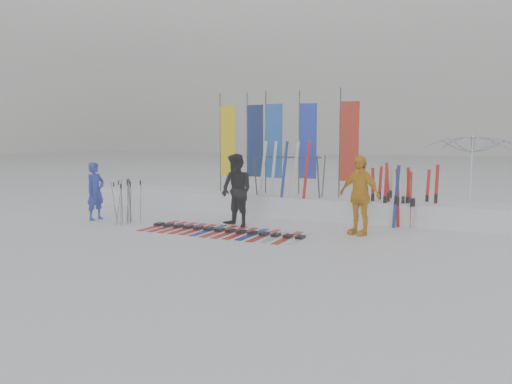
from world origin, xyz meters
The scene contains 11 objects.
ground centered at (0.00, 0.00, 0.00)m, with size 120.00×120.00×0.00m, color white.
snow_bank centered at (0.00, 4.60, 0.30)m, with size 14.00×1.60×0.60m, color white.
person_blue centered at (-4.73, 1.19, 0.83)m, with size 0.60×0.40×1.66m, color #1E2FAF.
person_black centered at (-0.56, 2.00, 0.97)m, with size 0.94×0.73×1.94m, color black.
person_yellow centered at (2.64, 2.31, 0.97)m, with size 1.14×0.47×1.94m, color #EFA00F.
tent_canopy centered at (5.01, 5.38, 1.26)m, with size 2.75×2.80×2.52m, color white.
ski_row centered at (-0.46, 1.15, 0.04)m, with size 4.21×1.69×0.07m.
pole_cluster centered at (-3.49, 1.06, 0.60)m, with size 0.65×0.69×1.26m.
feather_flags centered at (-0.50, 4.80, 2.24)m, with size 4.68×0.30×3.20m.
ski_rack centered at (0.04, 4.20, 1.38)m, with size 2.04×0.80×1.23m.
upright_skis centered at (3.32, 4.24, 0.78)m, with size 1.73×1.20×1.69m.
Camera 1 is at (5.61, -9.61, 2.36)m, focal length 35.00 mm.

